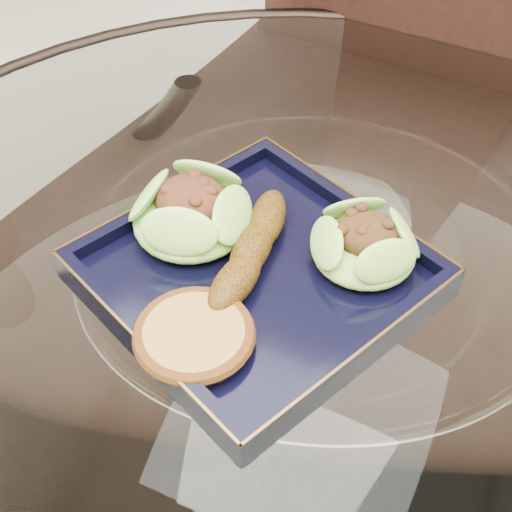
% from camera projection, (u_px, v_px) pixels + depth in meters
% --- Properties ---
extents(dining_table, '(1.13, 1.13, 0.77)m').
position_uv_depth(dining_table, '(303.00, 388.00, 0.79)').
color(dining_table, white).
rests_on(dining_table, ground).
extents(dining_chair, '(0.46, 0.46, 0.99)m').
position_uv_depth(dining_chair, '(348.00, 181.00, 1.11)').
color(dining_chair, black).
rests_on(dining_chair, ground).
extents(navy_plate, '(0.36, 0.36, 0.02)m').
position_uv_depth(navy_plate, '(256.00, 278.00, 0.67)').
color(navy_plate, black).
rests_on(navy_plate, dining_table).
extents(lettuce_wrap_left, '(0.14, 0.14, 0.04)m').
position_uv_depth(lettuce_wrap_left, '(191.00, 215.00, 0.69)').
color(lettuce_wrap_left, '#5EAE32').
rests_on(lettuce_wrap_left, navy_plate).
extents(lettuce_wrap_right, '(0.12, 0.12, 0.04)m').
position_uv_depth(lettuce_wrap_right, '(364.00, 246.00, 0.66)').
color(lettuce_wrap_right, '#6DA12E').
rests_on(lettuce_wrap_right, navy_plate).
extents(roasted_plantain, '(0.05, 0.16, 0.03)m').
position_uv_depth(roasted_plantain, '(252.00, 249.00, 0.66)').
color(roasted_plantain, '#633C0A').
rests_on(roasted_plantain, navy_plate).
extents(crumb_patty, '(0.11, 0.11, 0.02)m').
position_uv_depth(crumb_patty, '(194.00, 336.00, 0.60)').
color(crumb_patty, '#A78137').
rests_on(crumb_patty, navy_plate).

